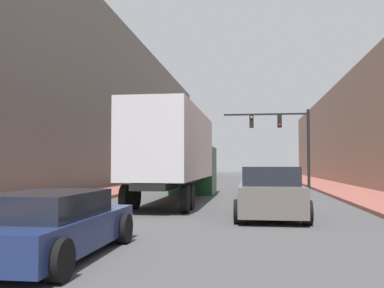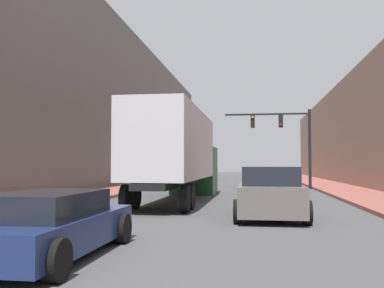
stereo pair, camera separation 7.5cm
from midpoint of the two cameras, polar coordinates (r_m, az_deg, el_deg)
sidewalk_right at (r=31.06m, az=18.69°, el=-5.62°), size 3.34×80.00×0.15m
sidewalk_left at (r=31.76m, az=-8.00°, el=-5.67°), size 3.34×80.00×0.15m
building_left at (r=33.68m, az=-15.62°, el=5.85°), size 6.00×80.00×13.38m
semi_truck at (r=20.10m, az=-1.85°, el=-1.28°), size 2.46×12.60×4.03m
sedan_car at (r=8.40m, az=-18.30°, el=-10.25°), size 1.96×4.43×1.21m
suv_car at (r=14.02m, az=10.22°, el=-6.49°), size 2.19×4.40×1.64m
traffic_signal_gantry at (r=30.99m, az=12.44°, el=1.36°), size 6.03×0.35×5.60m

